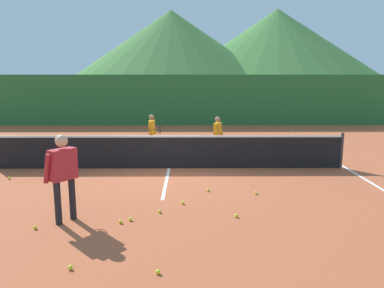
# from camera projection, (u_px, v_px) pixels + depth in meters

# --- Properties ---
(ground_plane) EXTENTS (120.00, 120.00, 0.00)m
(ground_plane) POSITION_uv_depth(u_px,v_px,m) (169.00, 168.00, 11.01)
(ground_plane) COLOR #B25633
(line_baseline_far) EXTENTS (10.40, 0.08, 0.01)m
(line_baseline_far) POSITION_uv_depth(u_px,v_px,m) (176.00, 136.00, 16.78)
(line_baseline_far) COLOR white
(line_baseline_far) RESTS_ON ground
(line_sideline_east) EXTENTS (0.08, 12.24, 0.01)m
(line_sideline_east) POSITION_uv_depth(u_px,v_px,m) (346.00, 168.00, 11.06)
(line_sideline_east) COLOR white
(line_sideline_east) RESTS_ON ground
(line_service_center) EXTENTS (0.08, 5.70, 0.01)m
(line_service_center) POSITION_uv_depth(u_px,v_px,m) (169.00, 168.00, 11.01)
(line_service_center) COLOR white
(line_service_center) RESTS_ON ground
(tennis_net) EXTENTS (10.16, 0.08, 1.05)m
(tennis_net) POSITION_uv_depth(u_px,v_px,m) (169.00, 152.00, 10.92)
(tennis_net) COLOR #333338
(tennis_net) RESTS_ON ground
(instructor) EXTENTS (0.58, 0.81, 1.64)m
(instructor) POSITION_uv_depth(u_px,v_px,m) (63.00, 170.00, 6.86)
(instructor) COLOR black
(instructor) RESTS_ON ground
(student_0) EXTENTS (0.41, 0.65, 1.35)m
(student_0) POSITION_uv_depth(u_px,v_px,m) (152.00, 130.00, 12.97)
(student_0) COLOR black
(student_0) RESTS_ON ground
(student_1) EXTENTS (0.38, 0.53, 1.31)m
(student_1) POSITION_uv_depth(u_px,v_px,m) (218.00, 132.00, 12.74)
(student_1) COLOR navy
(student_1) RESTS_ON ground
(tennis_ball_0) EXTENTS (0.07, 0.07, 0.07)m
(tennis_ball_0) POSITION_uv_depth(u_px,v_px,m) (9.00, 178.00, 9.85)
(tennis_ball_0) COLOR yellow
(tennis_ball_0) RESTS_ON ground
(tennis_ball_1) EXTENTS (0.07, 0.07, 0.07)m
(tennis_ball_1) POSITION_uv_depth(u_px,v_px,m) (35.00, 227.00, 6.67)
(tennis_ball_1) COLOR yellow
(tennis_ball_1) RESTS_ON ground
(tennis_ball_2) EXTENTS (0.07, 0.07, 0.07)m
(tennis_ball_2) POSITION_uv_depth(u_px,v_px,m) (236.00, 216.00, 7.22)
(tennis_ball_2) COLOR yellow
(tennis_ball_2) RESTS_ON ground
(tennis_ball_3) EXTENTS (0.07, 0.07, 0.07)m
(tennis_ball_3) POSITION_uv_depth(u_px,v_px,m) (158.00, 272.00, 5.17)
(tennis_ball_3) COLOR yellow
(tennis_ball_3) RESTS_ON ground
(tennis_ball_4) EXTENTS (0.07, 0.07, 0.07)m
(tennis_ball_4) POSITION_uv_depth(u_px,v_px,m) (256.00, 193.00, 8.61)
(tennis_ball_4) COLOR yellow
(tennis_ball_4) RESTS_ON ground
(tennis_ball_5) EXTENTS (0.07, 0.07, 0.07)m
(tennis_ball_5) POSITION_uv_depth(u_px,v_px,m) (70.00, 267.00, 5.29)
(tennis_ball_5) COLOR yellow
(tennis_ball_5) RESTS_ON ground
(tennis_ball_6) EXTENTS (0.07, 0.07, 0.07)m
(tennis_ball_6) POSITION_uv_depth(u_px,v_px,m) (121.00, 222.00, 6.93)
(tennis_ball_6) COLOR yellow
(tennis_ball_6) RESTS_ON ground
(tennis_ball_7) EXTENTS (0.07, 0.07, 0.07)m
(tennis_ball_7) POSITION_uv_depth(u_px,v_px,m) (160.00, 211.00, 7.46)
(tennis_ball_7) COLOR yellow
(tennis_ball_7) RESTS_ON ground
(tennis_ball_8) EXTENTS (0.07, 0.07, 0.07)m
(tennis_ball_8) POSITION_uv_depth(u_px,v_px,m) (208.00, 190.00, 8.83)
(tennis_ball_8) COLOR yellow
(tennis_ball_8) RESTS_ON ground
(tennis_ball_9) EXTENTS (0.07, 0.07, 0.07)m
(tennis_ball_9) POSITION_uv_depth(u_px,v_px,m) (183.00, 203.00, 7.95)
(tennis_ball_9) COLOR yellow
(tennis_ball_9) RESTS_ON ground
(tennis_ball_10) EXTENTS (0.07, 0.07, 0.07)m
(tennis_ball_10) POSITION_uv_depth(u_px,v_px,m) (130.00, 219.00, 7.05)
(tennis_ball_10) COLOR yellow
(tennis_ball_10) RESTS_ON ground
(windscreen_fence) EXTENTS (22.89, 0.08, 2.69)m
(windscreen_fence) POSITION_uv_depth(u_px,v_px,m) (178.00, 100.00, 20.12)
(windscreen_fence) COLOR #286B33
(windscreen_fence) RESTS_ON ground
(hill_0) EXTENTS (50.19, 50.19, 16.78)m
(hill_0) POSITION_uv_depth(u_px,v_px,m) (171.00, 49.00, 84.90)
(hill_0) COLOR #427A38
(hill_0) RESTS_ON ground
(hill_1) EXTENTS (53.09, 53.09, 10.21)m
(hill_1) POSITION_uv_depth(u_px,v_px,m) (167.00, 64.00, 85.32)
(hill_1) COLOR #38702D
(hill_1) RESTS_ON ground
(hill_2) EXTENTS (54.31, 54.31, 18.01)m
(hill_2) POSITION_uv_depth(u_px,v_px,m) (276.00, 48.00, 90.59)
(hill_2) COLOR #427A38
(hill_2) RESTS_ON ground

